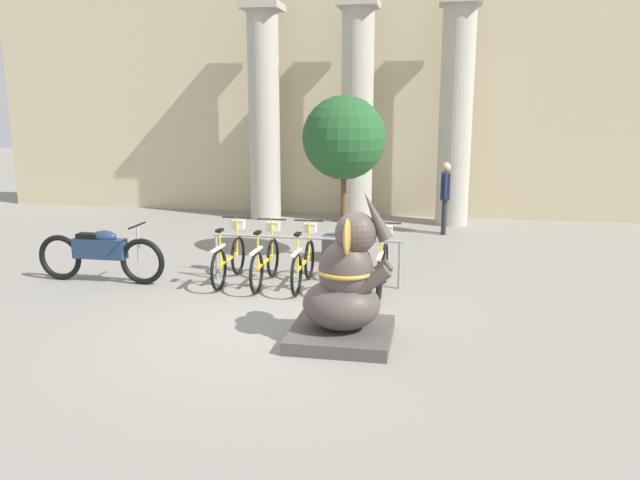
% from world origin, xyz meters
% --- Properties ---
extents(ground_plane, '(60.00, 60.00, 0.00)m').
position_xyz_m(ground_plane, '(0.00, 0.00, 0.00)').
color(ground_plane, gray).
extents(building_facade, '(20.00, 0.20, 6.00)m').
position_xyz_m(building_facade, '(0.00, 8.60, 3.00)').
color(building_facade, '#C6B78E').
rests_on(building_facade, ground_plane).
extents(column_left, '(0.95, 0.95, 5.16)m').
position_xyz_m(column_left, '(-2.30, 7.60, 2.62)').
color(column_left, '#ADA899').
rests_on(column_left, ground_plane).
extents(column_middle, '(0.95, 0.95, 5.16)m').
position_xyz_m(column_middle, '(0.00, 7.60, 2.62)').
color(column_middle, '#ADA899').
rests_on(column_middle, ground_plane).
extents(column_right, '(0.95, 0.95, 5.16)m').
position_xyz_m(column_right, '(2.30, 7.60, 2.62)').
color(column_right, '#ADA899').
rests_on(column_right, ground_plane).
extents(bike_rack, '(3.07, 0.05, 0.77)m').
position_xyz_m(bike_rack, '(-0.07, 1.95, 0.59)').
color(bike_rack, gray).
rests_on(bike_rack, ground_plane).
extents(bicycle_0, '(0.48, 1.61, 1.00)m').
position_xyz_m(bicycle_0, '(-1.31, 1.86, 0.40)').
color(bicycle_0, black).
rests_on(bicycle_0, ground_plane).
extents(bicycle_1, '(0.48, 1.61, 1.00)m').
position_xyz_m(bicycle_1, '(-0.69, 1.81, 0.40)').
color(bicycle_1, black).
rests_on(bicycle_1, ground_plane).
extents(bicycle_2, '(0.48, 1.61, 1.00)m').
position_xyz_m(bicycle_2, '(-0.07, 1.80, 0.40)').
color(bicycle_2, black).
rests_on(bicycle_2, ground_plane).
extents(bicycle_3, '(0.48, 1.61, 1.00)m').
position_xyz_m(bicycle_3, '(0.55, 1.86, 0.40)').
color(bicycle_3, black).
rests_on(bicycle_3, ground_plane).
extents(bicycle_4, '(0.48, 1.61, 1.00)m').
position_xyz_m(bicycle_4, '(1.17, 1.82, 0.40)').
color(bicycle_4, black).
rests_on(bicycle_4, ground_plane).
extents(elephant_statue, '(1.21, 1.21, 1.87)m').
position_xyz_m(elephant_statue, '(0.91, -0.38, 0.63)').
color(elephant_statue, '#4C4742').
rests_on(elephant_statue, ground_plane).
extents(motorcycle, '(2.19, 0.55, 0.97)m').
position_xyz_m(motorcycle, '(-3.33, 1.44, 0.48)').
color(motorcycle, black).
rests_on(motorcycle, ground_plane).
extents(person_pedestrian, '(0.21, 0.47, 1.59)m').
position_xyz_m(person_pedestrian, '(2.12, 6.37, 0.94)').
color(person_pedestrian, '#28282D').
rests_on(person_pedestrian, ground_plane).
extents(potted_tree, '(1.49, 1.49, 2.98)m').
position_xyz_m(potted_tree, '(0.28, 3.65, 2.07)').
color(potted_tree, '#4C4C4C').
rests_on(potted_tree, ground_plane).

